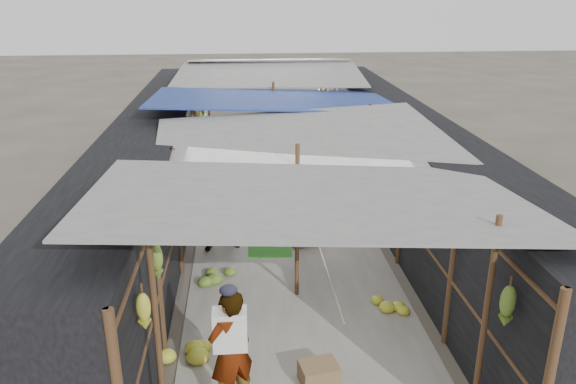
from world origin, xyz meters
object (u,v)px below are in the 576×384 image
object	(u,v)px
crate_near	(319,374)
vendor_seated	(311,186)
vendor_elderly	(231,350)
black_basin	(349,197)
shopper_blue	(225,206)

from	to	relation	value
crate_near	vendor_seated	xyz separation A→B (m)	(0.69, 6.32, 0.34)
vendor_elderly	black_basin	bearing A→B (deg)	-143.21
vendor_elderly	vendor_seated	world-z (taller)	vendor_elderly
black_basin	vendor_elderly	xyz separation A→B (m)	(-2.74, -6.82, 0.69)
vendor_seated	crate_near	bearing A→B (deg)	-24.64
shopper_blue	black_basin	bearing A→B (deg)	28.25
black_basin	shopper_blue	xyz separation A→B (m)	(-2.89, -2.40, 0.80)
crate_near	shopper_blue	xyz separation A→B (m)	(-1.25, 4.12, 0.76)
black_basin	vendor_seated	size ratio (longest dim) A/B	0.70
shopper_blue	crate_near	bearing A→B (deg)	-84.59
shopper_blue	vendor_seated	world-z (taller)	shopper_blue
vendor_elderly	shopper_blue	xyz separation A→B (m)	(-0.14, 4.42, 0.11)
crate_near	shopper_blue	size ratio (longest dim) A/B	0.27
vendor_elderly	vendor_seated	bearing A→B (deg)	-136.41
black_basin	crate_near	bearing A→B (deg)	-104.13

